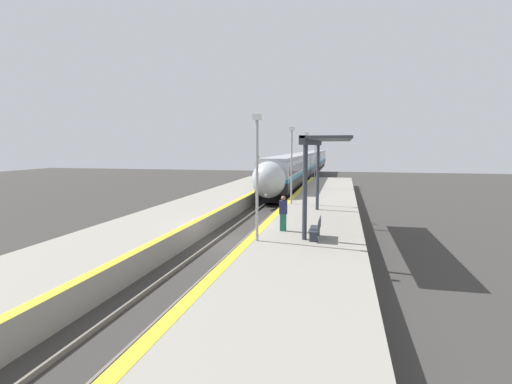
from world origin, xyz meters
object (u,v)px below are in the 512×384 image
Objects in this scene: platform_bench at (317,228)px; lamppost_farthest at (315,154)px; lamppost_far at (307,156)px; train at (307,163)px; lamppost_mid at (292,160)px; person_waiting at (283,213)px; railway_signal at (257,172)px; lamppost_near at (257,169)px.

lamppost_farthest is (-2.44, 32.42, 2.55)m from platform_bench.
lamppost_far is 1.00× the size of lamppost_farthest.
train is 36.13m from lamppost_mid.
person_waiting is 0.32× the size of lamppost_far.
lamppost_farthest reaches higher than person_waiting.
railway_signal is at bearing 113.50° from lamppost_mid.
train is at bearing 93.56° from lamppost_mid.
lamppost_mid is 1.00× the size of lamppost_farthest.
lamppost_near and lamppost_farthest have the same top height.
lamppost_farthest is (-0.78, 31.12, 2.16)m from person_waiting.
platform_bench is 32.62m from lamppost_farthest.
person_waiting is at bearing -88.56° from lamppost_farthest.
platform_bench is 0.39× the size of railway_signal.
lamppost_near is (4.79, -22.12, 1.55)m from railway_signal.
lamppost_farthest is at bearing 90.00° from lamppost_far.
lamppost_farthest is (0.00, 11.10, 0.00)m from lamppost_far.
lamppost_far is (2.24, -24.91, 1.76)m from train.
train is at bearing 95.14° from lamppost_far.
lamppost_near reaches higher than platform_bench.
lamppost_far reaches higher than railway_signal.
railway_signal is 5.04m from lamppost_far.
person_waiting is at bearing -74.38° from railway_signal.
lamppost_near is at bearing -90.00° from lamppost_farthest.
train is at bearing 93.85° from person_waiting.
train is at bearing 99.22° from lamppost_farthest.
lamppost_farthest reaches higher than platform_bench.
platform_bench is 3.64m from lamppost_near.
lamppost_farthest is at bearing 66.83° from railway_signal.
person_waiting is 0.32× the size of lamppost_farthest.
platform_bench is 0.30× the size of lamppost_farthest.
person_waiting is 0.32× the size of lamppost_near.
lamppost_near is at bearing -87.28° from train.
lamppost_near reaches higher than railway_signal.
lamppost_mid is at bearing 95.02° from person_waiting.
lamppost_mid is 11.10m from lamppost_far.
lamppost_mid is (4.79, -11.01, 1.55)m from railway_signal.
platform_bench is (4.68, -46.23, -0.79)m from train.
lamppost_far is at bearing -90.00° from lamppost_farthest.
lamppost_far is at bearing 96.52° from platform_bench.
lamppost_mid is at bearing -86.44° from train.
railway_signal is at bearing -113.17° from lamppost_farthest.
train is at bearing 95.78° from platform_bench.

